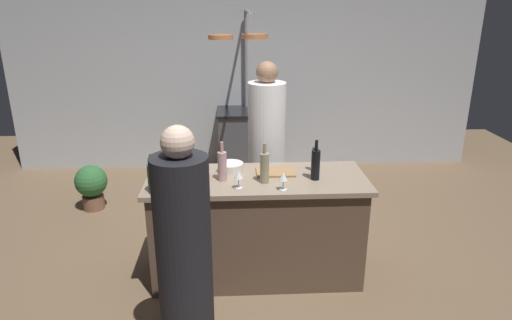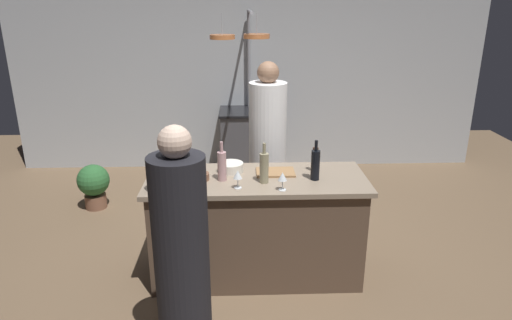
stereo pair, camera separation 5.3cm
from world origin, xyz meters
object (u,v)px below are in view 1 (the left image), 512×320
(cutting_board, at_px, (275,172))
(mixing_bowl_ceramic, at_px, (231,167))
(wine_bottle_red, at_px, (183,173))
(wine_bottle_green, at_px, (152,178))
(wine_glass_by_chef, at_px, (238,175))
(mixing_bowl_blue, at_px, (168,175))
(wine_bottle_dark, at_px, (316,164))
(stove_range, at_px, (247,142))
(pepper_mill, at_px, (315,159))
(bar_stool_left, at_px, (187,278))
(chef, at_px, (266,156))
(wine_glass_near_left_guest, at_px, (283,177))
(guest_left, at_px, (185,262))
(wine_bottle_white, at_px, (265,167))
(wine_bottle_rose, at_px, (222,166))
(mixing_bowl_wooden, at_px, (200,177))
(potted_plant, at_px, (91,185))
(wine_glass_near_right_guest, at_px, (167,161))

(cutting_board, relative_size, mixing_bowl_ceramic, 1.50)
(wine_bottle_red, bearing_deg, wine_bottle_green, -160.40)
(wine_glass_by_chef, bearing_deg, mixing_bowl_blue, 160.05)
(wine_bottle_dark, xyz_separation_m, wine_glass_by_chef, (-0.62, -0.16, -0.02))
(stove_range, height_order, pepper_mill, pepper_mill)
(bar_stool_left, distance_m, mixing_bowl_blue, 0.85)
(chef, relative_size, wine_glass_near_left_guest, 11.89)
(chef, distance_m, wine_bottle_dark, 0.97)
(guest_left, distance_m, wine_bottle_white, 1.09)
(wine_bottle_green, height_order, wine_glass_by_chef, wine_bottle_green)
(wine_glass_near_left_guest, bearing_deg, wine_bottle_rose, 154.18)
(cutting_board, bearing_deg, mixing_bowl_blue, -173.31)
(cutting_board, bearing_deg, bar_stool_left, -134.28)
(wine_bottle_red, bearing_deg, pepper_mill, 16.11)
(mixing_bowl_ceramic, xyz_separation_m, mixing_bowl_wooden, (-0.24, -0.18, -0.01))
(wine_bottle_white, bearing_deg, cutting_board, 62.13)
(bar_stool_left, distance_m, wine_bottle_white, 1.02)
(stove_range, distance_m, wine_bottle_dark, 2.62)
(stove_range, height_order, cutting_board, cutting_board)
(cutting_board, xyz_separation_m, wine_glass_near_left_guest, (0.02, -0.36, 0.10))
(wine_bottle_red, height_order, mixing_bowl_blue, wine_bottle_red)
(potted_plant, distance_m, wine_glass_near_left_guest, 2.70)
(wine_glass_near_right_guest, bearing_deg, guest_left, -77.99)
(wine_glass_near_left_guest, bearing_deg, wine_bottle_white, 129.06)
(wine_bottle_rose, bearing_deg, mixing_bowl_blue, 175.53)
(bar_stool_left, distance_m, guest_left, 0.54)
(mixing_bowl_blue, height_order, mixing_bowl_wooden, mixing_bowl_blue)
(wine_bottle_white, relative_size, mixing_bowl_ceramic, 1.53)
(chef, xyz_separation_m, wine_glass_near_right_guest, (-0.88, -0.69, 0.20))
(mixing_bowl_wooden, bearing_deg, mixing_bowl_ceramic, 35.73)
(stove_range, xyz_separation_m, chef, (0.14, -1.62, 0.36))
(wine_bottle_green, bearing_deg, mixing_bowl_wooden, 34.42)
(mixing_bowl_blue, height_order, mixing_bowl_ceramic, mixing_bowl_ceramic)
(guest_left, relative_size, cutting_board, 5.05)
(wine_bottle_red, xyz_separation_m, wine_bottle_white, (0.63, 0.08, 0.01))
(bar_stool_left, distance_m, wine_bottle_rose, 0.91)
(wine_bottle_white, bearing_deg, wine_glass_by_chef, -152.62)
(stove_range, distance_m, mixing_bowl_ceramic, 2.36)
(wine_bottle_green, height_order, wine_bottle_red, wine_bottle_red)
(wine_bottle_red, height_order, wine_bottle_rose, wine_bottle_rose)
(mixing_bowl_wooden, bearing_deg, cutting_board, 11.29)
(wine_bottle_red, distance_m, wine_bottle_dark, 1.05)
(guest_left, xyz_separation_m, mixing_bowl_blue, (-0.22, 1.00, 0.19))
(wine_bottle_red, bearing_deg, wine_glass_near_right_guest, 117.41)
(chef, relative_size, mixing_bowl_ceramic, 8.13)
(bar_stool_left, relative_size, wine_glass_near_right_guest, 4.66)
(wine_glass_near_left_guest, height_order, mixing_bowl_blue, wine_glass_near_left_guest)
(wine_glass_near_right_guest, xyz_separation_m, wine_glass_by_chef, (0.59, -0.35, 0.00))
(wine_bottle_rose, height_order, wine_glass_near_left_guest, wine_bottle_rose)
(potted_plant, bearing_deg, wine_bottle_red, -52.31)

